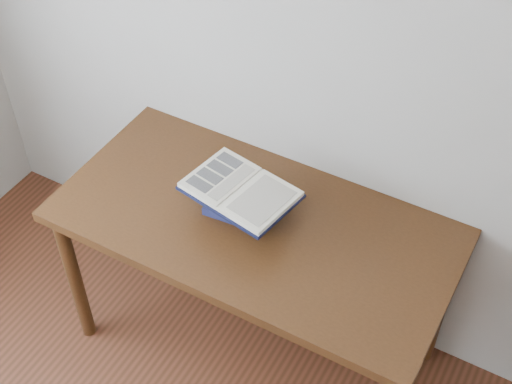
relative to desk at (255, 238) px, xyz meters
The scene contains 3 objects.
desk is the anchor object (origin of this frame).
book_stack 0.18m from the desk, 160.63° to the left, with size 0.29×0.20×0.13m.
open_book 0.24m from the desk, behind, with size 0.43×0.34×0.03m.
Camera 1 is at (0.79, -0.19, 2.75)m, focal length 50.00 mm.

